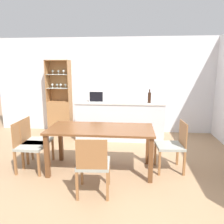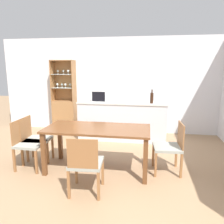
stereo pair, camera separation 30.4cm
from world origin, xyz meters
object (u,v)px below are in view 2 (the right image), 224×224
(dining_table, at_px, (97,133))
(dining_chair_side_left_near, at_px, (28,143))
(microwave, at_px, (103,96))
(wine_bottle, at_px, (152,98))
(dining_chair_side_right_far, at_px, (170,147))
(dining_chair_head_near, at_px, (86,163))
(display_cabinet, at_px, (65,110))
(dining_chair_side_left_far, at_px, (35,139))

(dining_table, height_order, dining_chair_side_left_near, dining_chair_side_left_near)
(microwave, relative_size, wine_bottle, 1.52)
(microwave, bearing_deg, dining_chair_side_left_near, -116.93)
(dining_table, relative_size, microwave, 3.59)
(dining_chair_side_right_far, relative_size, wine_bottle, 2.68)
(dining_chair_head_near, distance_m, dining_chair_side_right_far, 1.50)
(dining_table, relative_size, dining_chair_head_near, 2.04)
(display_cabinet, xyz_separation_m, microwave, (1.20, -0.49, 0.49))
(dining_table, xyz_separation_m, dining_chair_side_right_far, (1.23, 0.12, -0.21))
(dining_chair_side_left_far, distance_m, dining_chair_side_right_far, 2.45)
(dining_table, xyz_separation_m, dining_chair_side_left_near, (-1.23, -0.12, -0.21))
(dining_chair_side_right_far, xyz_separation_m, microwave, (-1.50, 1.64, 0.63))
(dining_chair_side_left_far, bearing_deg, wine_bottle, 121.90)
(dining_chair_side_right_far, xyz_separation_m, wine_bottle, (-0.31, 1.51, 0.62))
(display_cabinet, distance_m, dining_chair_side_left_near, 2.39)
(dining_chair_side_left_near, bearing_deg, dining_table, 96.64)
(dining_chair_side_left_near, bearing_deg, wine_bottle, 130.25)
(dining_table, height_order, wine_bottle, wine_bottle)
(display_cabinet, xyz_separation_m, dining_chair_side_left_far, (0.25, -2.14, -0.14))
(microwave, bearing_deg, wine_bottle, -6.18)
(dining_chair_side_left_far, relative_size, microwave, 1.76)
(display_cabinet, height_order, microwave, display_cabinet)
(dining_table, xyz_separation_m, dining_chair_head_near, (0.00, -0.74, -0.21))
(dining_chair_head_near, bearing_deg, dining_chair_side_left_near, 149.13)
(microwave, bearing_deg, dining_chair_side_right_far, -47.51)
(dining_chair_side_left_near, height_order, dining_chair_head_near, same)
(display_cabinet, height_order, dining_chair_side_left_far, display_cabinet)
(dining_chair_head_near, distance_m, microwave, 2.60)
(dining_table, xyz_separation_m, microwave, (-0.27, 1.76, 0.42))
(display_cabinet, bearing_deg, dining_chair_side_left_near, -84.06)
(dining_table, distance_m, dining_chair_side_left_near, 1.25)
(dining_chair_side_left_far, bearing_deg, dining_chair_side_right_far, 86.88)
(dining_table, bearing_deg, microwave, 98.77)
(dining_chair_side_right_far, distance_m, microwave, 2.30)
(wine_bottle, bearing_deg, dining_chair_head_near, -111.12)
(microwave, height_order, wine_bottle, wine_bottle)
(display_cabinet, relative_size, dining_chair_side_left_near, 2.25)
(display_cabinet, distance_m, dining_chair_side_right_far, 3.44)
(microwave, bearing_deg, dining_chair_side_left_far, -120.19)
(dining_table, height_order, dining_chair_side_left_far, dining_chair_side_left_far)
(dining_chair_side_left_far, relative_size, dining_chair_side_left_near, 1.00)
(display_cabinet, bearing_deg, microwave, -22.35)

